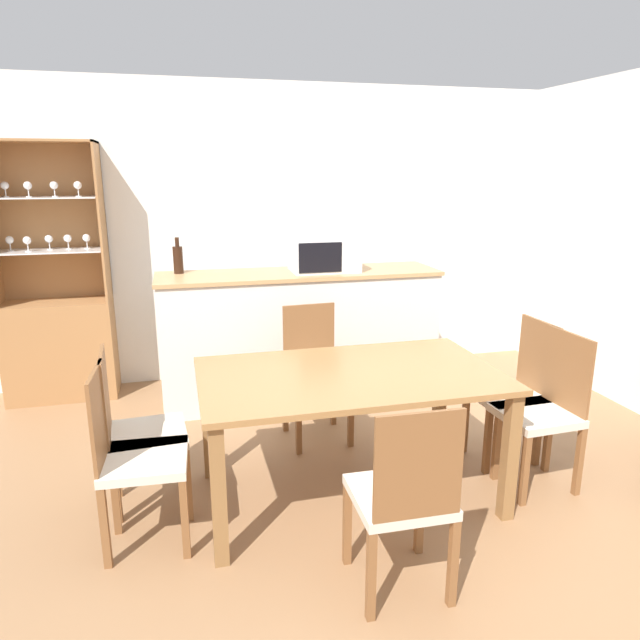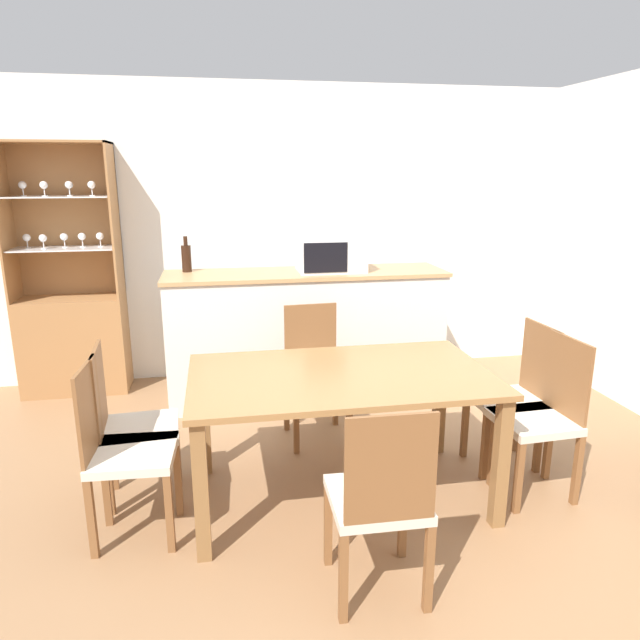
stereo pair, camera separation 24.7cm
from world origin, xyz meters
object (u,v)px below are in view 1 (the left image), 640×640
Objects in this scene: dining_table at (350,389)px; display_cabinet at (59,329)px; microwave at (324,254)px; dining_chair_head_far at (315,374)px; dining_chair_head_near at (403,498)px; dining_chair_side_right_near at (543,411)px; dining_chair_side_left_far at (138,432)px; dining_chair_side_right_far at (515,393)px; dining_chair_side_left_near at (135,457)px; wine_bottle at (178,259)px.

display_cabinet is at bearing 132.33° from dining_table.
microwave reaches higher than dining_table.
dining_chair_head_far and dining_chair_head_near have the same top height.
microwave is at bearing 25.22° from dining_chair_side_right_near.
display_cabinet is 2.01m from dining_chair_side_left_far.
dining_chair_side_left_near is at bearing 95.06° from dining_chair_side_right_far.
dining_table is 1.63m from microwave.
wine_bottle reaches higher than dining_chair_head_far.
dining_chair_head_near is (1.84, -2.82, -0.11)m from display_cabinet.
display_cabinet reaches higher than dining_chair_side_left_near.
dining_table is (1.84, -2.02, 0.08)m from display_cabinet.
dining_chair_head_near is at bearing -70.75° from wine_bottle.
dining_chair_side_right_near is 1.77× the size of microwave.
dining_chair_side_right_near and dining_chair_side_left_near have the same top height.
dining_chair_side_right_far and dining_chair_side_left_near have the same top height.
dining_chair_side_left_far is 1.00× the size of dining_chair_side_left_near.
dining_chair_head_near is at bearing 127.51° from dining_chair_side_right_far.
dining_chair_side_left_far is 1.00× the size of dining_chair_head_far.
dining_chair_side_right_far is at bearing -57.15° from microwave.
microwave is 1.13m from wine_bottle.
dining_chair_head_near is 3.30× the size of wine_bottle.
dining_chair_side_right_far is at bearing -2.92° from dining_chair_side_right_near.
dining_chair_side_right_near is (-0.00, -0.29, 0.00)m from dining_chair_side_right_far.
dining_chair_side_left_far and dining_chair_head_near have the same top height.
dining_chair_head_far is 1.00× the size of dining_chair_head_near.
dining_chair_side_right_far and dining_chair_head_far have the same top height.
dining_chair_side_left_far is 1.31m from dining_chair_head_far.
dining_chair_side_left_far is 1.77× the size of microwave.
dining_chair_side_right_far reaches higher than dining_table.
dining_chair_side_right_near reaches higher than dining_table.
dining_chair_side_left_far and dining_chair_head_far have the same top height.
display_cabinet reaches higher than dining_table.
display_cabinet is at bearing -158.93° from dining_chair_side_left_near.
display_cabinet reaches higher than microwave.
dining_chair_head_near is (-1.14, -0.66, 0.00)m from dining_chair_side_right_near.
dining_chair_side_left_near is 2.28m from microwave.
dining_chair_head_near is 2.44m from microwave.
dining_chair_head_far and dining_chair_side_right_near have the same top height.
display_cabinet reaches higher than dining_chair_head_near.
display_cabinet is 2.23m from microwave.
microwave is (0.25, 2.32, 0.72)m from dining_chair_head_near.
wine_bottle reaches higher than dining_chair_side_right_near.
dining_chair_head_near is at bearing -56.85° from display_cabinet.
dining_chair_side_left_near is (-1.14, -0.14, -0.19)m from dining_table.
dining_table is 1.97m from wine_bottle.
display_cabinet reaches higher than dining_chair_side_right_near.
dining_chair_side_left_near is at bearing 87.09° from dining_chair_side_right_near.
dining_chair_side_right_far is at bearing -32.22° from display_cabinet.
dining_chair_side_right_far is 1.48m from dining_chair_head_near.
microwave reaches higher than dining_chair_head_far.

